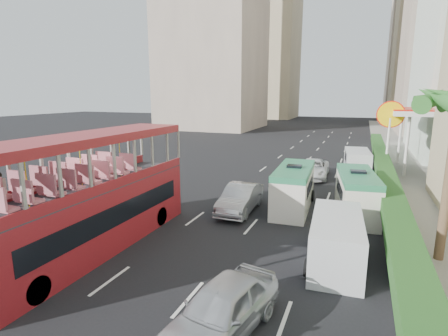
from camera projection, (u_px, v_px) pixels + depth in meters
The scene contains 16 objects.
ground_plane at pixel (222, 273), 13.28m from camera, with size 200.00×200.00×0.00m, color black.
double_decker_bus at pixel (92, 193), 14.92m from camera, with size 2.50×11.00×5.06m, color maroon.
car_silver_lane_a at pixel (240, 211), 20.36m from camera, with size 1.64×4.71×1.55m, color #B6B8BD.
car_silver_lane_b at pixel (222, 333), 9.94m from camera, with size 1.81×4.51×1.54m, color #B6B8BD.
van_asset at pixel (312, 177), 28.73m from camera, with size 2.39×5.18×1.44m, color silver.
minibus_near at pixel (294, 188), 20.60m from camera, with size 1.88×5.65×2.50m, color silver.
minibus_far at pixel (356, 194), 19.48m from camera, with size 1.83×5.48×2.43m, color silver.
panel_van_near at pixel (336, 240), 13.94m from camera, with size 1.92×4.79×1.92m, color silver.
panel_van_far at pixel (357, 161), 30.30m from camera, with size 1.93×4.83×1.93m, color silver.
sidewalk at pixel (410, 166), 32.77m from camera, with size 6.00×120.00×0.18m, color #99968C.
kerb_wall at pixel (384, 185), 23.64m from camera, with size 0.30×44.00×1.00m, color silver.
hedge at pixel (385, 172), 23.47m from camera, with size 1.10×44.00×0.70m, color #2D6626.
shell_station at pixel (429, 141), 30.04m from camera, with size 6.50×8.00×5.50m, color silver.
tower_far_a at pixel (431, 24), 77.23m from camera, with size 14.00×14.00×44.00m, color tan.
tower_far_b at pixel (417, 46), 97.66m from camera, with size 14.00×14.00×40.00m, color #B7A290.
tower_left_b at pixel (269, 35), 98.34m from camera, with size 16.00×16.00×46.00m, color tan.
Camera 1 is at (4.55, -11.28, 6.67)m, focal length 28.00 mm.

